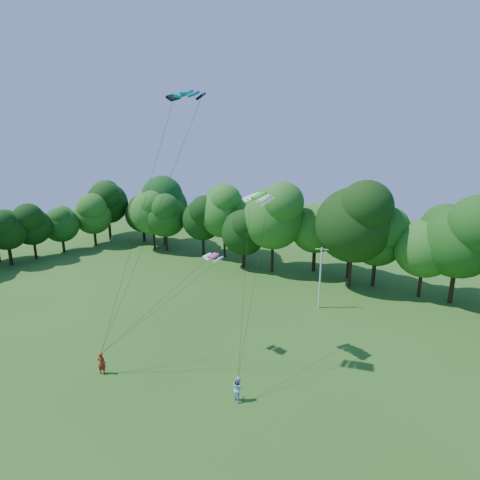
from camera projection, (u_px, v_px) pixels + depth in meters
The scene contains 9 objects.
ground at pixel (94, 451), 22.88m from camera, with size 160.00×160.00×0.00m, color #2A5517.
utility_pole at pixel (320, 277), 42.06m from camera, with size 1.39×0.50×7.16m.
kite_flyer_left at pixel (102, 363), 30.37m from camera, with size 0.69×0.45×1.90m, color maroon.
kite_flyer_right at pixel (238, 388), 27.22m from camera, with size 0.94×0.73×1.93m, color #B3DCF9.
kite_teal at pixel (187, 92), 25.98m from camera, with size 2.85×1.88×0.49m.
kite_green at pixel (259, 196), 30.13m from camera, with size 3.02×2.08×0.56m.
kite_pink at pixel (213, 256), 31.75m from camera, with size 1.87×1.08×0.32m.
tree_back_west at pixel (163, 198), 67.65m from camera, with size 9.74×9.74×14.16m.
tree_back_center at pixel (354, 215), 46.83m from camera, with size 10.55×10.55×15.35m.
Camera 1 is at (17.89, -10.96, 18.19)m, focal length 28.00 mm.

